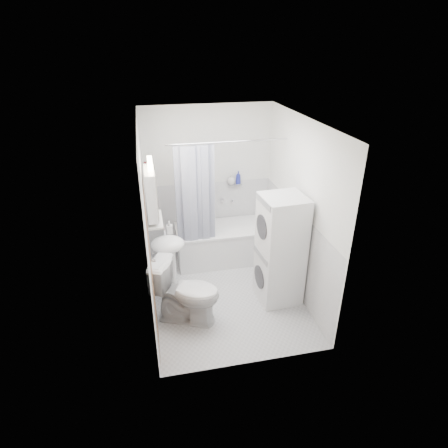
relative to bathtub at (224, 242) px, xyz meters
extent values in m
plane|color=silver|center=(-0.16, -0.92, -0.32)|extent=(2.60, 2.60, 0.00)
plane|color=white|center=(-0.16, 0.38, 0.88)|extent=(2.00, 0.00, 2.00)
plane|color=white|center=(-0.16, -2.22, 0.88)|extent=(2.00, 0.00, 2.00)
plane|color=white|center=(-1.16, -0.92, 0.88)|extent=(0.00, 2.60, 2.60)
plane|color=white|center=(0.84, -0.92, 0.88)|extent=(0.00, 2.60, 2.60)
plane|color=white|center=(-0.16, -0.92, 2.08)|extent=(2.60, 2.60, 0.00)
plane|color=white|center=(-0.16, 0.37, 0.28)|extent=(1.98, 0.00, 1.98)
plane|color=white|center=(-1.15, -0.92, 0.28)|extent=(0.00, 2.58, 2.58)
plane|color=white|center=(0.82, -0.92, 0.28)|extent=(0.00, 2.58, 2.58)
plane|color=brown|center=(-1.14, -1.80, 0.68)|extent=(0.00, 2.00, 2.00)
cylinder|color=silver|center=(-1.11, -1.47, 0.68)|extent=(0.04, 0.04, 0.04)
cube|color=white|center=(0.00, 0.00, -0.04)|extent=(1.48, 0.69, 0.54)
cube|color=white|center=(0.00, 0.00, 0.24)|extent=(1.50, 0.71, 0.03)
cube|color=silver|center=(0.00, 0.00, 0.13)|extent=(1.30, 0.51, 0.20)
cylinder|color=silver|center=(0.20, 0.33, 0.58)|extent=(0.04, 0.12, 0.04)
cylinder|color=silver|center=(0.00, -0.29, 1.68)|extent=(1.68, 0.02, 0.02)
cube|color=#131C44|center=(-0.69, -0.29, 0.93)|extent=(0.10, 0.02, 1.45)
cube|color=#131C44|center=(-0.60, -0.29, 0.93)|extent=(0.10, 0.02, 1.45)
cube|color=#131C44|center=(-0.51, -0.29, 0.93)|extent=(0.10, 0.02, 1.45)
cube|color=#131C44|center=(-0.42, -0.29, 0.93)|extent=(0.10, 0.02, 1.45)
cube|color=#131C44|center=(-0.33, -0.29, 0.93)|extent=(0.10, 0.02, 1.45)
cube|color=#131C44|center=(-0.24, -0.29, 0.93)|extent=(0.10, 0.02, 1.45)
ellipsoid|color=white|center=(-0.92, -0.86, 0.53)|extent=(0.44, 0.37, 0.20)
cylinder|color=white|center=(-0.90, -0.86, 0.06)|extent=(0.14, 0.14, 0.75)
cylinder|color=silver|center=(-0.94, -0.72, 0.65)|extent=(0.03, 0.03, 0.14)
cylinder|color=silver|center=(-0.94, -0.76, 0.71)|extent=(0.02, 0.10, 0.02)
cube|color=white|center=(-1.07, -0.82, 1.23)|extent=(0.12, 0.50, 0.60)
cube|color=white|center=(-1.01, -0.82, 1.23)|extent=(0.01, 0.47, 0.57)
cube|color=#FFEABF|center=(-1.05, -0.82, 1.61)|extent=(0.06, 0.45, 0.06)
cube|color=silver|center=(-1.05, -0.82, 0.88)|extent=(0.18, 0.54, 0.02)
cube|color=silver|center=(0.25, 0.32, 0.83)|extent=(0.22, 0.06, 0.02)
cube|color=#571727|center=(-1.10, -0.35, 1.08)|extent=(0.05, 0.32, 0.75)
cube|color=#571727|center=(-1.07, -0.35, 1.42)|extent=(0.03, 0.28, 0.08)
cylinder|color=silver|center=(-1.11, -0.35, 1.46)|extent=(0.02, 0.04, 0.02)
cube|color=white|center=(0.52, -1.15, 0.06)|extent=(0.57, 0.57, 0.75)
cylinder|color=#2D2D33|center=(0.24, -1.15, 0.05)|extent=(0.04, 0.32, 0.32)
cube|color=gray|center=(0.25, -1.15, 0.39)|extent=(0.04, 0.47, 0.08)
cube|color=white|center=(0.52, -1.15, 0.81)|extent=(0.57, 0.57, 0.75)
cylinder|color=#2D2D33|center=(0.24, -1.15, 0.81)|extent=(0.04, 0.32, 0.32)
cube|color=gray|center=(0.25, -1.15, 1.15)|extent=(0.04, 0.47, 0.08)
imported|color=white|center=(-0.75, -1.34, 0.10)|extent=(0.95, 0.76, 0.82)
imported|color=gray|center=(-0.87, -0.67, 0.63)|extent=(0.08, 0.17, 0.08)
imported|color=gray|center=(-1.05, -0.97, 0.93)|extent=(0.07, 0.18, 0.07)
imported|color=gray|center=(-1.05, -0.70, 0.95)|extent=(0.10, 0.09, 0.10)
imported|color=gray|center=(0.19, 0.32, 0.91)|extent=(0.13, 0.17, 0.13)
imported|color=#262F9B|center=(0.31, 0.32, 0.89)|extent=(0.08, 0.21, 0.08)
camera|label=1|loc=(-1.09, -5.13, 2.92)|focal=30.00mm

